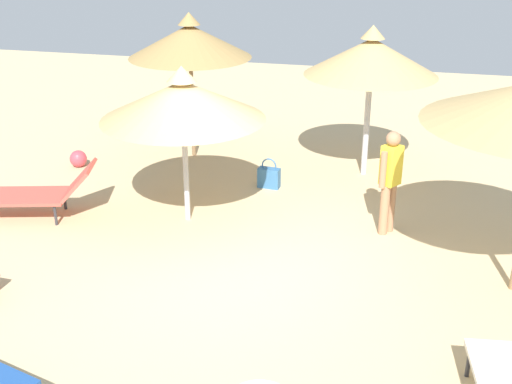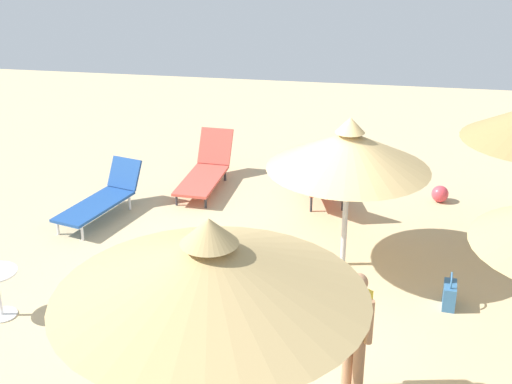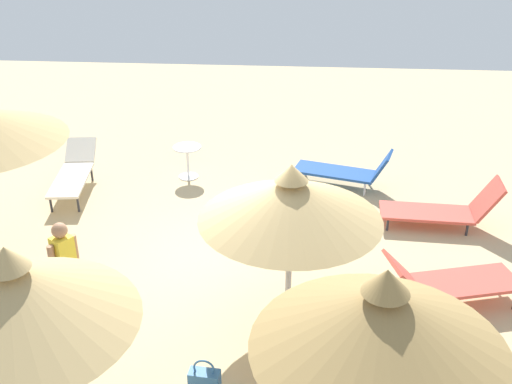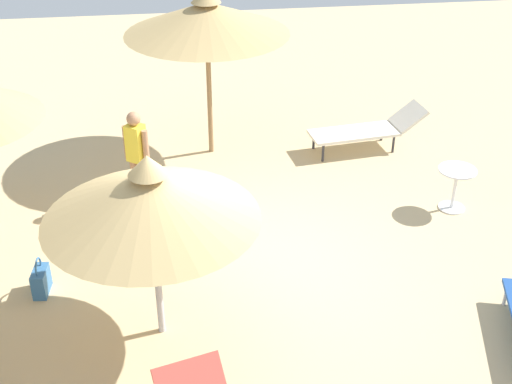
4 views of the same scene
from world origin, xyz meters
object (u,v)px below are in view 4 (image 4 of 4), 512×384
(parasol_umbrella_far_right, at_px, (150,197))
(person_standing_far_right, at_px, (137,154))
(handbag, at_px, (41,280))
(parasol_umbrella_near_left, at_px, (207,18))
(side_table_round, at_px, (456,182))
(lounge_chair_back, at_px, (368,129))

(parasol_umbrella_far_right, bearing_deg, person_standing_far_right, 95.14)
(parasol_umbrella_far_right, distance_m, handbag, 2.40)
(parasol_umbrella_near_left, relative_size, side_table_round, 4.21)
(parasol_umbrella_near_left, bearing_deg, lounge_chair_back, -5.70)
(lounge_chair_back, height_order, handbag, lounge_chair_back)
(parasol_umbrella_near_left, bearing_deg, side_table_round, -34.38)
(lounge_chair_back, bearing_deg, parasol_umbrella_near_left, 174.30)
(parasol_umbrella_far_right, relative_size, side_table_round, 3.50)
(parasol_umbrella_near_left, xyz_separation_m, person_standing_far_right, (-1.19, -1.60, -1.51))
(parasol_umbrella_far_right, bearing_deg, lounge_chair_back, 49.37)
(person_standing_far_right, xyz_separation_m, side_table_round, (4.65, -0.76, -0.39))
(parasol_umbrella_near_left, xyz_separation_m, lounge_chair_back, (2.71, -0.27, -1.97))
(parasol_umbrella_far_right, relative_size, lounge_chair_back, 1.13)
(person_standing_far_right, bearing_deg, lounge_chair_back, 18.84)
(parasol_umbrella_near_left, distance_m, person_standing_far_right, 2.51)
(parasol_umbrella_near_left, height_order, side_table_round, parasol_umbrella_near_left)
(parasol_umbrella_far_right, relative_size, parasol_umbrella_near_left, 0.83)
(parasol_umbrella_far_right, distance_m, lounge_chair_back, 5.78)
(person_standing_far_right, bearing_deg, side_table_round, -9.29)
(parasol_umbrella_far_right, xyz_separation_m, handbag, (-1.48, 0.92, -1.65))
(side_table_round, bearing_deg, lounge_chair_back, 109.52)
(parasol_umbrella_far_right, bearing_deg, side_table_round, 26.15)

